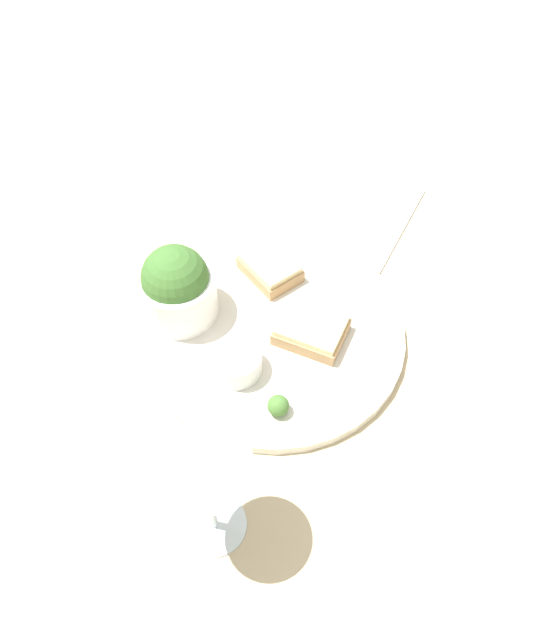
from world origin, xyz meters
The scene contains 9 objects.
ground_plane centered at (0.00, 0.00, 0.00)m, with size 4.00×4.00×0.00m, color #C6B289.
dinner_plate centered at (0.00, 0.00, 0.01)m, with size 0.32×0.32×0.01m.
salad_bowl centered at (-0.12, -0.01, 0.06)m, with size 0.10×0.10×0.10m.
sauce_ramekin centered at (-0.02, -0.07, 0.03)m, with size 0.06×0.06×0.03m.
cheese_toast_near centered at (0.04, 0.01, 0.03)m, with size 0.08×0.07×0.03m.
cheese_toast_far centered at (-0.04, 0.08, 0.03)m, with size 0.09×0.09×0.03m.
wine_glass centered at (0.03, -0.24, 0.10)m, with size 0.09×0.09×0.14m.
garnish centered at (0.05, -0.10, 0.03)m, with size 0.02×0.02×0.02m.
fork centered at (0.10, 0.24, 0.00)m, with size 0.03×0.19×0.01m.
Camera 1 is at (0.17, -0.43, 0.63)m, focal length 35.00 mm.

